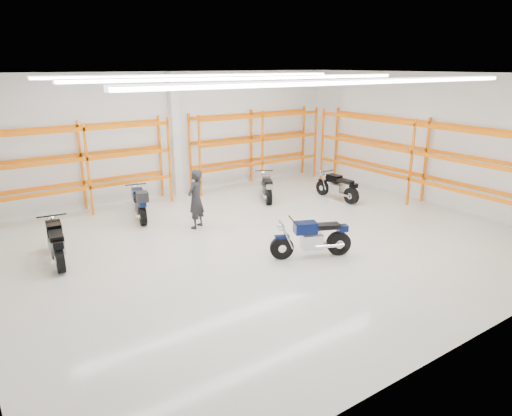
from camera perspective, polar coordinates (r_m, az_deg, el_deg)
ground at (r=12.87m, az=1.39°, el=-4.08°), size 14.00×14.00×0.00m
room_shell at (r=12.07m, az=1.44°, el=10.61°), size 14.02×12.02×4.51m
motorcycle_main at (r=11.74m, az=7.33°, el=-3.82°), size 2.01×1.05×1.05m
motorcycle_back_a at (r=12.36m, az=-23.69°, el=-4.08°), size 0.72×2.16×1.06m
motorcycle_back_b at (r=14.85m, az=-14.34°, el=0.52°), size 0.85×2.15×1.11m
motorcycle_back_c at (r=16.57m, az=1.28°, el=2.56°), size 1.04×1.84×0.98m
motorcycle_back_d at (r=16.82m, az=10.27°, el=2.52°), size 0.67×2.02×0.99m
standing_man at (r=13.71m, az=-7.54°, el=1.12°), size 0.78×0.71×1.80m
structural_column at (r=17.21m, az=-10.07°, el=8.95°), size 0.32×0.32×4.50m
pallet_racking_back_left at (r=15.88m, az=-20.71°, el=5.69°), size 5.67×0.87×3.00m
pallet_racking_back_right at (r=18.64m, az=0.09°, el=8.41°), size 5.67×0.87×3.00m
pallet_racking_side at (r=16.86m, az=19.75°, el=6.52°), size 0.87×9.07×3.00m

